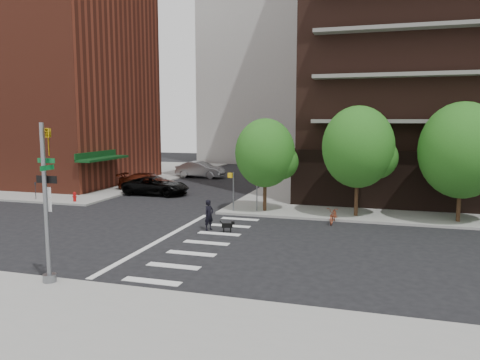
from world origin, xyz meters
The scene contains 17 objects.
ground centered at (0.00, 0.00, 0.00)m, with size 120.00×120.00×0.00m, color black.
sidewalk_nw centered at (-24.50, 23.50, 0.07)m, with size 31.00×33.00×0.15m, color gray.
crosswalk centered at (2.21, 0.00, 0.01)m, with size 3.85×13.00×0.01m.
midrise_nw centered at (-22.00, 18.00, 10.15)m, with size 21.40×15.50×20.00m.
tree_a centered at (4.00, 8.50, 4.04)m, with size 4.00×4.00×5.90m.
tree_b centered at (10.00, 8.50, 4.54)m, with size 4.50×4.50×6.65m.
tree_c centered at (16.00, 8.50, 4.45)m, with size 5.00×5.00×6.80m.
traffic_signal centered at (-0.47, -7.49, 2.70)m, with size 0.90×0.75×6.00m.
pedestrian_signal centered at (2.32, 7.92, 1.85)m, with size 2.18×0.67×2.60m.
fire_hydrant centered at (-10.50, 7.80, 0.55)m, with size 0.24×0.24×0.73m.
parking_meter centered at (-14.00, 7.80, 0.96)m, with size 0.10×0.08×1.32m.
parked_car_black centered at (-6.48, 13.21, 0.77)m, with size 5.52×2.55×1.53m, color black.
parked_car_maroon centered at (-8.01, 14.94, 0.79)m, with size 5.42×2.20×1.57m, color #47150B.
parked_car_silver centered at (-7.25, 25.28, 0.87)m, with size 5.29×1.84×1.74m, color #969A9D.
scooter centered at (8.78, 6.50, 0.50)m, with size 0.66×1.90×1.00m, color #9E4126.
dog_walker centered at (2.15, 2.68, 0.87)m, with size 0.42×0.64×1.74m, color black.
dog centered at (3.33, 2.51, 0.38)m, with size 0.73×0.34×0.61m.
Camera 1 is at (11.30, -21.79, 6.25)m, focal length 35.00 mm.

